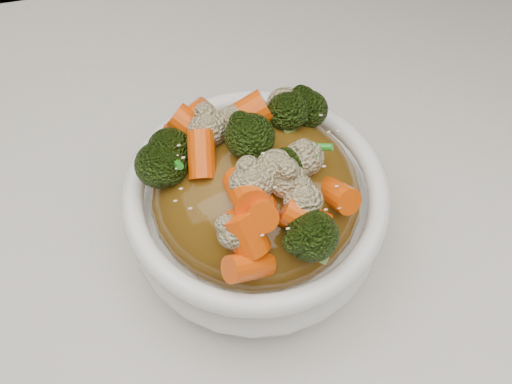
{
  "coord_description": "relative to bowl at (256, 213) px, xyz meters",
  "views": [
    {
      "loc": [
        -0.01,
        -0.2,
        1.18
      ],
      "look_at": [
        0.05,
        0.04,
        0.82
      ],
      "focal_mm": 42.0,
      "sensor_mm": 36.0,
      "label": 1
    }
  ],
  "objects": [
    {
      "name": "broccoli",
      "position": [
        0.0,
        0.0,
        0.08
      ],
      "size": [
        0.2,
        0.2,
        0.04
      ],
      "primitive_type": null,
      "rotation": [
        0.0,
        0.0,
        -0.38
      ],
      "color": "black",
      "rests_on": "sauce_base"
    },
    {
      "name": "bowl",
      "position": [
        0.0,
        0.0,
        0.0
      ],
      "size": [
        0.25,
        0.25,
        0.08
      ],
      "primitive_type": null,
      "rotation": [
        0.0,
        0.0,
        -0.38
      ],
      "color": "white",
      "rests_on": "tablecloth"
    },
    {
      "name": "sesame_seeds",
      "position": [
        0.0,
        0.0,
        0.08
      ],
      "size": [
        0.18,
        0.18,
        0.01
      ],
      "primitive_type": null,
      "rotation": [
        0.0,
        0.0,
        -0.38
      ],
      "color": "beige",
      "rests_on": "sauce_base"
    },
    {
      "name": "tablecloth",
      "position": [
        -0.05,
        -0.04,
        -0.06
      ],
      "size": [
        1.2,
        0.8,
        0.04
      ],
      "primitive_type": "cube",
      "color": "silver",
      "rests_on": "dining_table"
    },
    {
      "name": "cauliflower",
      "position": [
        0.0,
        0.0,
        0.08
      ],
      "size": [
        0.2,
        0.2,
        0.03
      ],
      "primitive_type": null,
      "rotation": [
        0.0,
        0.0,
        -0.38
      ],
      "color": "tan",
      "rests_on": "sauce_base"
    },
    {
      "name": "scallions",
      "position": [
        0.0,
        0.0,
        0.08
      ],
      "size": [
        0.15,
        0.15,
        0.02
      ],
      "primitive_type": null,
      "rotation": [
        0.0,
        0.0,
        -0.38
      ],
      "color": "#22851E",
      "rests_on": "sauce_base"
    },
    {
      "name": "sauce_base",
      "position": [
        0.0,
        0.0,
        0.03
      ],
      "size": [
        0.2,
        0.2,
        0.08
      ],
      "primitive_type": "ellipsoid",
      "rotation": [
        0.0,
        0.0,
        -0.38
      ],
      "color": "#5B3B0F",
      "rests_on": "bowl"
    },
    {
      "name": "carrots",
      "position": [
        0.0,
        0.0,
        0.08
      ],
      "size": [
        0.2,
        0.2,
        0.04
      ],
      "primitive_type": null,
      "rotation": [
        0.0,
        0.0,
        -0.38
      ],
      "color": "#ED5007",
      "rests_on": "sauce_base"
    }
  ]
}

